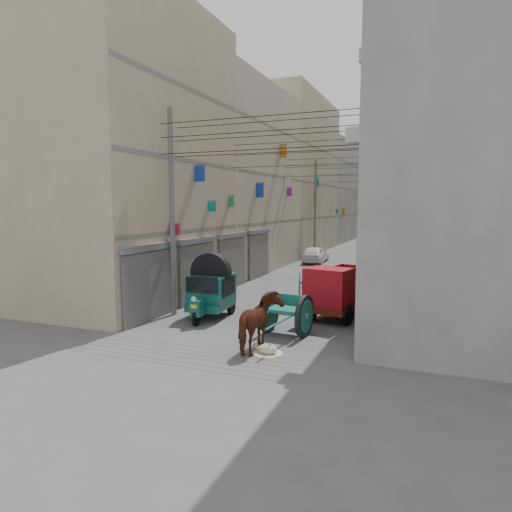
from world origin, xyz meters
The scene contains 18 objects.
ground centered at (0.00, 0.00, 0.00)m, with size 140.00×140.00×0.00m, color #494A4C.
building_row_left centered at (-8.00, 34.13, 6.46)m, with size 8.00×62.00×14.00m.
building_row_right centered at (8.00, 34.13, 6.46)m, with size 8.00×62.00×14.00m.
end_cap_building centered at (0.00, 66.00, 6.50)m, with size 22.00×10.00×13.00m, color tan.
shutters_left centered at (-3.92, 10.38, 1.49)m, with size 0.18×14.40×2.88m.
signboards centered at (-0.01, 21.66, 3.43)m, with size 8.22×40.52×5.67m.
ac_units centered at (3.65, 7.67, 7.43)m, with size 0.70×6.55×3.35m.
utility_poles centered at (0.00, 17.00, 4.00)m, with size 7.40×22.20×8.00m.
overhead_cables centered at (0.00, 14.40, 6.77)m, with size 7.40×22.52×1.12m.
auto_rickshaw centered at (-2.05, 6.21, 1.12)m, with size 1.71×2.77×1.91m.
tonga_cart centered at (1.41, 4.96, 0.73)m, with size 1.57×3.19×1.40m.
mini_truck centered at (2.54, 7.77, 0.98)m, with size 2.34×3.88×2.03m.
second_cart centered at (0.74, 11.34, 0.71)m, with size 1.80×1.69×1.32m.
feed_sack centered at (1.52, 2.87, 0.14)m, with size 0.56×0.45×0.28m, color beige.
horse centered at (1.23, 3.00, 0.85)m, with size 0.92×2.01×1.70m, color brown.
distant_car_white centered at (-2.52, 24.10, 0.64)m, with size 1.50×3.74×1.27m, color white.
distant_car_grey centered at (1.38, 31.11, 0.66)m, with size 1.39×4.00×1.32m, color #4C514F.
distant_car_green centered at (-0.32, 41.52, 0.64)m, with size 1.79×4.41×1.28m, color #205F3E.
Camera 1 is at (6.01, -9.22, 4.30)m, focal length 32.00 mm.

